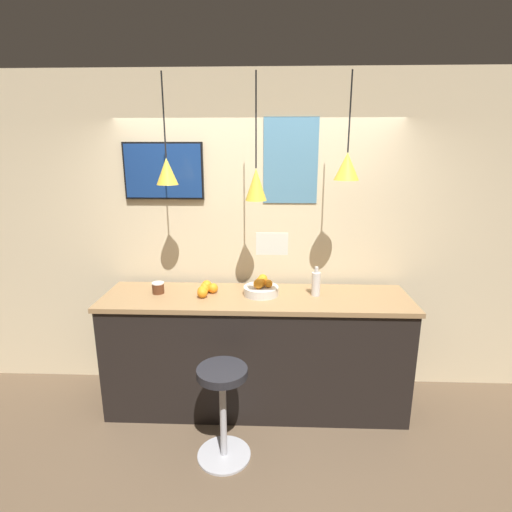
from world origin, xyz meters
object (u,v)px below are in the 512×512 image
object	(u,v)px
bar_stool	(223,398)
mounted_tv	(164,171)
fruit_bowl	(261,288)
spread_jar	(158,288)
juice_bottle	(316,283)

from	to	relation	value
bar_stool	mounted_tv	size ratio (longest dim) A/B	1.05
bar_stool	mounted_tv	distance (m)	1.97
fruit_bowl	mounted_tv	world-z (taller)	mounted_tv
spread_jar	mounted_tv	size ratio (longest dim) A/B	0.15
fruit_bowl	juice_bottle	distance (m)	0.46
fruit_bowl	bar_stool	bearing A→B (deg)	-110.56
juice_bottle	mounted_tv	size ratio (longest dim) A/B	0.36
bar_stool	fruit_bowl	size ratio (longest dim) A/B	2.48
mounted_tv	spread_jar	bearing A→B (deg)	-92.08
spread_jar	mounted_tv	world-z (taller)	mounted_tv
fruit_bowl	spread_jar	xyz separation A→B (m)	(-0.89, -0.00, -0.01)
juice_bottle	spread_jar	xyz separation A→B (m)	(-1.35, -0.00, -0.06)
bar_stool	juice_bottle	distance (m)	1.19
juice_bottle	spread_jar	size ratio (longest dim) A/B	2.45
spread_jar	mounted_tv	distance (m)	1.03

